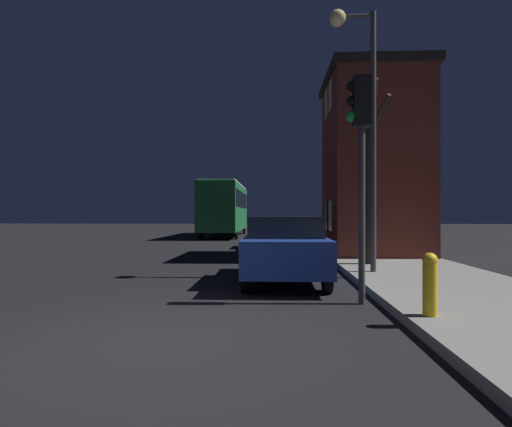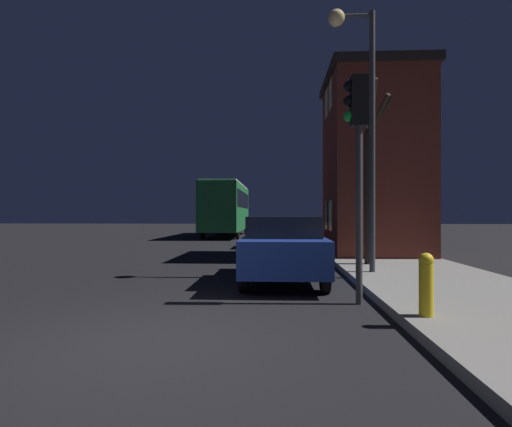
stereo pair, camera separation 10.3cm
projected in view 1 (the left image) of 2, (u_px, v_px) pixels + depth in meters
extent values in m
plane|color=black|center=(156.00, 341.00, 5.08)|extent=(120.00, 120.00, 0.00)
cube|color=brown|center=(373.00, 168.00, 15.03)|extent=(3.31, 4.15, 6.42)
cube|color=black|center=(373.00, 79.00, 15.03)|extent=(3.55, 4.39, 0.30)
cube|color=#E5C67F|center=(330.00, 216.00, 14.52)|extent=(0.03, 0.70, 1.10)
cube|color=black|center=(326.00, 215.00, 15.68)|extent=(0.03, 0.70, 1.10)
cube|color=#E5C67F|center=(330.00, 94.00, 14.53)|extent=(0.03, 0.70, 1.10)
cube|color=#E5C67F|center=(326.00, 103.00, 15.68)|extent=(0.03, 0.70, 1.10)
cylinder|color=#38383A|center=(373.00, 142.00, 10.09)|extent=(0.14, 0.14, 6.59)
cylinder|color=#38383A|center=(355.00, 16.00, 10.11)|extent=(0.90, 0.09, 0.09)
sphere|color=#F9E08C|center=(337.00, 18.00, 10.13)|extent=(0.42, 0.42, 0.42)
cylinder|color=#38383A|center=(362.00, 215.00, 7.16)|extent=(0.12, 0.12, 3.20)
cube|color=black|center=(362.00, 101.00, 7.16)|extent=(0.30, 0.24, 0.90)
sphere|color=black|center=(352.00, 86.00, 7.17)|extent=(0.20, 0.20, 0.20)
sphere|color=black|center=(352.00, 101.00, 7.17)|extent=(0.20, 0.20, 0.20)
sphere|color=green|center=(352.00, 116.00, 7.17)|extent=(0.20, 0.20, 0.20)
cylinder|color=#2D2319|center=(369.00, 198.00, 11.68)|extent=(0.25, 0.25, 3.84)
cylinder|color=#2D2319|center=(381.00, 115.00, 11.57)|extent=(0.70, 0.30, 1.02)
cylinder|color=#2D2319|center=(379.00, 114.00, 11.19)|extent=(0.45, 1.08, 0.92)
cylinder|color=#2D2319|center=(373.00, 107.00, 11.00)|extent=(0.25, 1.45, 1.21)
cylinder|color=#2D2319|center=(361.00, 120.00, 11.60)|extent=(0.65, 0.30, 0.78)
cube|color=#1E6B33|center=(225.00, 208.00, 28.88)|extent=(2.45, 10.20, 3.16)
cube|color=black|center=(225.00, 200.00, 28.88)|extent=(2.47, 9.38, 1.14)
cube|color=#B2B2B2|center=(225.00, 185.00, 28.88)|extent=(2.33, 9.69, 0.12)
cylinder|color=black|center=(244.00, 228.00, 32.14)|extent=(0.18, 0.96, 0.96)
cylinder|color=black|center=(216.00, 228.00, 32.24)|extent=(0.18, 0.96, 0.96)
cylinder|color=black|center=(237.00, 232.00, 25.52)|extent=(0.18, 0.96, 0.96)
cylinder|color=black|center=(201.00, 232.00, 25.62)|extent=(0.18, 0.96, 0.96)
cube|color=navy|center=(285.00, 251.00, 9.60)|extent=(1.85, 4.26, 0.75)
cube|color=black|center=(285.00, 226.00, 9.38)|extent=(1.62, 2.21, 0.47)
cylinder|color=black|center=(314.00, 260.00, 10.94)|extent=(0.18, 0.69, 0.69)
cylinder|color=black|center=(253.00, 260.00, 11.02)|extent=(0.18, 0.69, 0.69)
cylinder|color=black|center=(327.00, 276.00, 8.18)|extent=(0.18, 0.69, 0.69)
cylinder|color=black|center=(246.00, 275.00, 8.25)|extent=(0.18, 0.69, 0.69)
cube|color=#B21E19|center=(273.00, 234.00, 19.23)|extent=(1.82, 3.94, 0.64)
cube|color=black|center=(273.00, 222.00, 19.03)|extent=(1.60, 2.05, 0.54)
cylinder|color=black|center=(289.00, 239.00, 20.47)|extent=(0.18, 0.62, 0.62)
cylinder|color=black|center=(257.00, 239.00, 20.54)|extent=(0.18, 0.62, 0.62)
cylinder|color=black|center=(292.00, 243.00, 17.91)|extent=(0.18, 0.62, 0.62)
cylinder|color=black|center=(255.00, 243.00, 17.98)|extent=(0.18, 0.62, 0.62)
cube|color=beige|center=(274.00, 229.00, 26.20)|extent=(1.76, 4.55, 0.60)
cube|color=black|center=(274.00, 221.00, 25.97)|extent=(1.55, 2.37, 0.45)
cylinder|color=black|center=(286.00, 233.00, 27.64)|extent=(0.18, 0.64, 0.64)
cylinder|color=black|center=(263.00, 233.00, 27.71)|extent=(0.18, 0.64, 0.64)
cylinder|color=black|center=(287.00, 235.00, 24.68)|extent=(0.18, 0.64, 0.64)
cylinder|color=black|center=(262.00, 235.00, 24.75)|extent=(0.18, 0.64, 0.64)
cylinder|color=gold|center=(430.00, 290.00, 5.71)|extent=(0.20, 0.20, 0.75)
sphere|color=gold|center=(430.00, 260.00, 5.72)|extent=(0.21, 0.21, 0.21)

